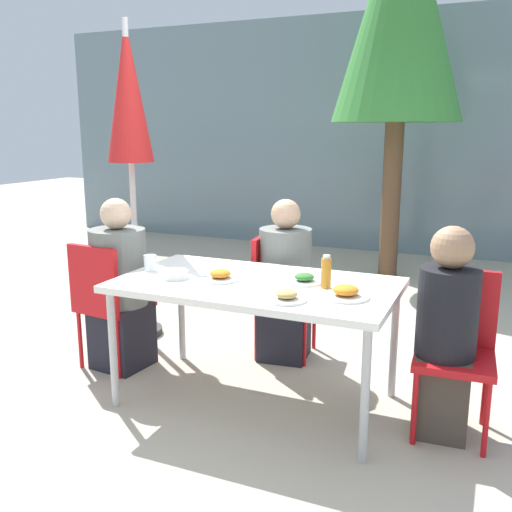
{
  "coord_description": "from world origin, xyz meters",
  "views": [
    {
      "loc": [
        1.24,
        -2.87,
        1.59
      ],
      "look_at": [
        0.0,
        0.0,
        0.89
      ],
      "focal_mm": 40.0,
      "sensor_mm": 36.0,
      "label": 1
    }
  ],
  "objects_px": {
    "person_right": "(446,337)",
    "salad_bowl": "(175,274)",
    "chair_far": "(276,286)",
    "drinking_cup": "(150,263)",
    "bottle": "(326,272)",
    "closed_umbrella": "(129,108)",
    "tree_behind_left": "(401,6)",
    "chair_left": "(106,297)",
    "person_far": "(285,286)",
    "person_left": "(120,290)",
    "chair_right": "(456,340)"
  },
  "relations": [
    {
      "from": "chair_right",
      "to": "closed_umbrella",
      "type": "xyz_separation_m",
      "value": [
        -2.38,
        0.53,
        1.23
      ]
    },
    {
      "from": "person_right",
      "to": "drinking_cup",
      "type": "bearing_deg",
      "value": -0.74
    },
    {
      "from": "chair_right",
      "to": "chair_far",
      "type": "distance_m",
      "value": 1.38
    },
    {
      "from": "closed_umbrella",
      "to": "tree_behind_left",
      "type": "xyz_separation_m",
      "value": [
        1.45,
        2.62,
        1.05
      ]
    },
    {
      "from": "chair_left",
      "to": "drinking_cup",
      "type": "relative_size",
      "value": 8.91
    },
    {
      "from": "chair_far",
      "to": "drinking_cup",
      "type": "xyz_separation_m",
      "value": [
        -0.53,
        -0.75,
        0.28
      ]
    },
    {
      "from": "closed_umbrella",
      "to": "chair_left",
      "type": "bearing_deg",
      "value": -72.47
    },
    {
      "from": "tree_behind_left",
      "to": "drinking_cup",
      "type": "bearing_deg",
      "value": -104.46
    },
    {
      "from": "person_left",
      "to": "drinking_cup",
      "type": "relative_size",
      "value": 11.92
    },
    {
      "from": "chair_far",
      "to": "chair_left",
      "type": "bearing_deg",
      "value": -60.2
    },
    {
      "from": "chair_right",
      "to": "bottle",
      "type": "xyz_separation_m",
      "value": [
        -0.68,
        -0.11,
        0.32
      ]
    },
    {
      "from": "chair_far",
      "to": "salad_bowl",
      "type": "distance_m",
      "value": 0.93
    },
    {
      "from": "chair_right",
      "to": "person_far",
      "type": "height_order",
      "value": "person_far"
    },
    {
      "from": "drinking_cup",
      "to": "chair_left",
      "type": "bearing_deg",
      "value": 171.56
    },
    {
      "from": "chair_left",
      "to": "drinking_cup",
      "type": "xyz_separation_m",
      "value": [
        0.4,
        -0.06,
        0.28
      ]
    },
    {
      "from": "salad_bowl",
      "to": "tree_behind_left",
      "type": "distance_m",
      "value": 4.01
    },
    {
      "from": "bottle",
      "to": "drinking_cup",
      "type": "height_order",
      "value": "bottle"
    },
    {
      "from": "person_right",
      "to": "tree_behind_left",
      "type": "bearing_deg",
      "value": -77.88
    },
    {
      "from": "salad_bowl",
      "to": "tree_behind_left",
      "type": "height_order",
      "value": "tree_behind_left"
    },
    {
      "from": "closed_umbrella",
      "to": "person_left",
      "type": "bearing_deg",
      "value": -65.13
    },
    {
      "from": "chair_right",
      "to": "person_far",
      "type": "distance_m",
      "value": 1.29
    },
    {
      "from": "chair_far",
      "to": "closed_umbrella",
      "type": "bearing_deg",
      "value": -93.73
    },
    {
      "from": "bottle",
      "to": "salad_bowl",
      "type": "height_order",
      "value": "bottle"
    },
    {
      "from": "drinking_cup",
      "to": "closed_umbrella",
      "type": "bearing_deg",
      "value": 130.93
    },
    {
      "from": "chair_left",
      "to": "chair_right",
      "type": "distance_m",
      "value": 2.19
    },
    {
      "from": "closed_umbrella",
      "to": "salad_bowl",
      "type": "distance_m",
      "value": 1.5
    },
    {
      "from": "tree_behind_left",
      "to": "chair_far",
      "type": "bearing_deg",
      "value": -97.13
    },
    {
      "from": "chair_left",
      "to": "tree_behind_left",
      "type": "xyz_separation_m",
      "value": [
        1.25,
        3.25,
        2.28
      ]
    },
    {
      "from": "person_right",
      "to": "bottle",
      "type": "distance_m",
      "value": 0.7
    },
    {
      "from": "drinking_cup",
      "to": "tree_behind_left",
      "type": "distance_m",
      "value": 3.96
    },
    {
      "from": "person_right",
      "to": "salad_bowl",
      "type": "height_order",
      "value": "person_right"
    },
    {
      "from": "chair_left",
      "to": "bottle",
      "type": "height_order",
      "value": "bottle"
    },
    {
      "from": "person_far",
      "to": "tree_behind_left",
      "type": "bearing_deg",
      "value": 168.12
    },
    {
      "from": "person_left",
      "to": "drinking_cup",
      "type": "bearing_deg",
      "value": -15.02
    },
    {
      "from": "chair_right",
      "to": "drinking_cup",
      "type": "height_order",
      "value": "chair_right"
    },
    {
      "from": "person_left",
      "to": "drinking_cup",
      "type": "height_order",
      "value": "person_left"
    },
    {
      "from": "closed_umbrella",
      "to": "tree_behind_left",
      "type": "relative_size",
      "value": 0.59
    },
    {
      "from": "chair_far",
      "to": "salad_bowl",
      "type": "xyz_separation_m",
      "value": [
        -0.29,
        -0.85,
        0.26
      ]
    },
    {
      "from": "bottle",
      "to": "drinking_cup",
      "type": "relative_size",
      "value": 1.91
    },
    {
      "from": "person_left",
      "to": "bottle",
      "type": "relative_size",
      "value": 6.25
    },
    {
      "from": "chair_left",
      "to": "person_left",
      "type": "distance_m",
      "value": 0.1
    },
    {
      "from": "person_far",
      "to": "chair_right",
      "type": "bearing_deg",
      "value": 58.03
    },
    {
      "from": "chair_right",
      "to": "person_far",
      "type": "xyz_separation_m",
      "value": [
        -1.17,
        0.55,
        0.02
      ]
    },
    {
      "from": "person_right",
      "to": "salad_bowl",
      "type": "xyz_separation_m",
      "value": [
        -1.5,
        -0.18,
        0.22
      ]
    },
    {
      "from": "closed_umbrella",
      "to": "bottle",
      "type": "height_order",
      "value": "closed_umbrella"
    },
    {
      "from": "person_left",
      "to": "closed_umbrella",
      "type": "xyz_separation_m",
      "value": [
        -0.26,
        0.56,
        1.19
      ]
    },
    {
      "from": "person_far",
      "to": "bottle",
      "type": "distance_m",
      "value": 0.87
    },
    {
      "from": "person_right",
      "to": "person_left",
      "type": "bearing_deg",
      "value": -4.83
    },
    {
      "from": "chair_left",
      "to": "closed_umbrella",
      "type": "xyz_separation_m",
      "value": [
        -0.2,
        0.63,
        1.23
      ]
    },
    {
      "from": "chair_left",
      "to": "chair_right",
      "type": "relative_size",
      "value": 1.0
    }
  ]
}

